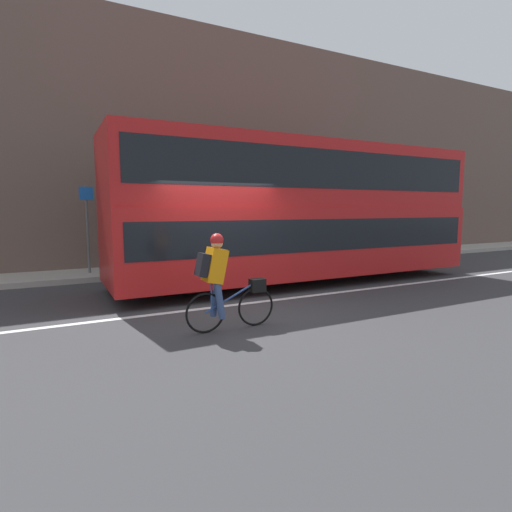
# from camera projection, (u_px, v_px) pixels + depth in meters

# --- Properties ---
(ground_plane) EXTENTS (80.00, 80.00, 0.00)m
(ground_plane) POSITION_uv_depth(u_px,v_px,m) (232.00, 308.00, 7.93)
(ground_plane) COLOR #38383A
(road_center_line) EXTENTS (50.00, 0.14, 0.01)m
(road_center_line) POSITION_uv_depth(u_px,v_px,m) (228.00, 306.00, 8.11)
(road_center_line) COLOR silver
(road_center_line) RESTS_ON ground_plane
(sidewalk_curb) EXTENTS (60.00, 1.83, 0.15)m
(sidewalk_curb) POSITION_uv_depth(u_px,v_px,m) (166.00, 270.00, 12.42)
(sidewalk_curb) COLOR #A8A399
(sidewalk_curb) RESTS_ON ground_plane
(building_facade) EXTENTS (60.00, 0.30, 8.03)m
(building_facade) POSITION_uv_depth(u_px,v_px,m) (154.00, 145.00, 12.90)
(building_facade) COLOR brown
(building_facade) RESTS_ON ground_plane
(bus) EXTENTS (9.75, 2.51, 3.62)m
(bus) POSITION_uv_depth(u_px,v_px,m) (299.00, 207.00, 10.50)
(bus) COLOR black
(bus) RESTS_ON ground_plane
(cyclist_on_bike) EXTENTS (1.55, 0.32, 1.58)m
(cyclist_on_bike) POSITION_uv_depth(u_px,v_px,m) (221.00, 279.00, 6.36)
(cyclist_on_bike) COLOR black
(cyclist_on_bike) RESTS_ON ground_plane
(trash_bin) EXTENTS (0.47, 0.47, 0.86)m
(trash_bin) POSITION_uv_depth(u_px,v_px,m) (332.00, 245.00, 15.19)
(trash_bin) COLOR #515156
(trash_bin) RESTS_ON sidewalk_curb
(street_sign_post) EXTENTS (0.36, 0.09, 2.46)m
(street_sign_post) POSITION_uv_depth(u_px,v_px,m) (87.00, 224.00, 11.16)
(street_sign_post) COLOR #59595B
(street_sign_post) RESTS_ON sidewalk_curb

